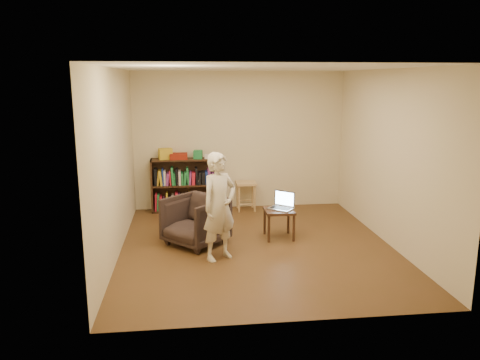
{
  "coord_description": "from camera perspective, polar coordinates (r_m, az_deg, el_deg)",
  "views": [
    {
      "loc": [
        -1.02,
        -6.56,
        2.45
      ],
      "look_at": [
        -0.21,
        0.35,
        0.95
      ],
      "focal_mm": 35.0,
      "sensor_mm": 36.0,
      "label": 1
    }
  ],
  "objects": [
    {
      "name": "box_green",
      "position": [
        8.74,
        -5.15,
        3.12
      ],
      "size": [
        0.18,
        0.18,
        0.16
      ],
      "primitive_type": "cube",
      "rotation": [
        0.0,
        0.0,
        -0.14
      ],
      "color": "#207A3D",
      "rests_on": "bookshelf"
    },
    {
      "name": "laptop",
      "position": [
        7.38,
        5.15,
        -3.02
      ],
      "size": [
        0.45,
        0.44,
        0.27
      ],
      "rotation": [
        0.0,
        0.0,
        -0.7
      ],
      "color": "#A8A7AC",
      "rests_on": "side_table"
    },
    {
      "name": "ceiling",
      "position": [
        6.64,
        2.21,
        13.49
      ],
      "size": [
        4.5,
        4.5,
        0.0
      ],
      "primitive_type": "plane",
      "color": "white",
      "rests_on": "wall_back"
    },
    {
      "name": "armchair",
      "position": [
        7.08,
        -5.45,
        -4.96
      ],
      "size": [
        1.12,
        1.12,
        0.73
      ],
      "primitive_type": "imported",
      "rotation": [
        0.0,
        0.0,
        -0.79
      ],
      "color": "black",
      "rests_on": "floor"
    },
    {
      "name": "wall_back",
      "position": [
        8.94,
        -0.07,
        4.81
      ],
      "size": [
        4.0,
        0.0,
        4.0
      ],
      "primitive_type": "plane",
      "rotation": [
        1.57,
        0.0,
        0.0
      ],
      "color": "beige",
      "rests_on": "floor"
    },
    {
      "name": "floor",
      "position": [
        7.08,
        2.04,
        -8.06
      ],
      "size": [
        4.5,
        4.5,
        0.0
      ],
      "primitive_type": "plane",
      "color": "#4F3619",
      "rests_on": "ground"
    },
    {
      "name": "side_table",
      "position": [
        7.35,
        4.79,
        -4.2
      ],
      "size": [
        0.45,
        0.45,
        0.46
      ],
      "color": "black",
      "rests_on": "floor"
    },
    {
      "name": "person",
      "position": [
        6.38,
        -2.54,
        -3.28
      ],
      "size": [
        0.65,
        0.6,
        1.5
      ],
      "primitive_type": "imported",
      "rotation": [
        0.0,
        0.0,
        0.6
      ],
      "color": "beige",
      "rests_on": "floor"
    },
    {
      "name": "wall_left",
      "position": [
        6.73,
        -14.96,
        1.96
      ],
      "size": [
        0.0,
        4.5,
        4.5
      ],
      "primitive_type": "plane",
      "rotation": [
        1.57,
        0.0,
        1.57
      ],
      "color": "beige",
      "rests_on": "floor"
    },
    {
      "name": "bookshelf",
      "position": [
        8.89,
        -6.87,
        -0.97
      ],
      "size": [
        1.2,
        0.3,
        1.0
      ],
      "color": "black",
      "rests_on": "floor"
    },
    {
      "name": "box_yellow",
      "position": [
        8.76,
        -9.07,
        3.17
      ],
      "size": [
        0.27,
        0.22,
        0.2
      ],
      "primitive_type": "cube",
      "rotation": [
        0.0,
        0.0,
        0.2
      ],
      "color": "gold",
      "rests_on": "bookshelf"
    },
    {
      "name": "stool",
      "position": [
        8.86,
        0.73,
        -0.93
      ],
      "size": [
        0.38,
        0.38,
        0.54
      ],
      "color": "tan",
      "rests_on": "floor"
    },
    {
      "name": "box_white",
      "position": [
        8.74,
        -3.97,
        2.88
      ],
      "size": [
        0.11,
        0.11,
        0.08
      ],
      "primitive_type": "cube",
      "rotation": [
        0.0,
        0.0,
        -0.18
      ],
      "color": "silver",
      "rests_on": "bookshelf"
    },
    {
      "name": "wall_right",
      "position": [
        7.31,
        17.82,
        2.57
      ],
      "size": [
        0.0,
        4.5,
        4.5
      ],
      "primitive_type": "plane",
      "rotation": [
        1.57,
        0.0,
        -1.57
      ],
      "color": "beige",
      "rests_on": "floor"
    },
    {
      "name": "red_cloth",
      "position": [
        8.73,
        -7.48,
        2.89
      ],
      "size": [
        0.32,
        0.24,
        0.11
      ],
      "primitive_type": "cube",
      "rotation": [
        0.0,
        0.0,
        -0.01
      ],
      "color": "maroon",
      "rests_on": "bookshelf"
    }
  ]
}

